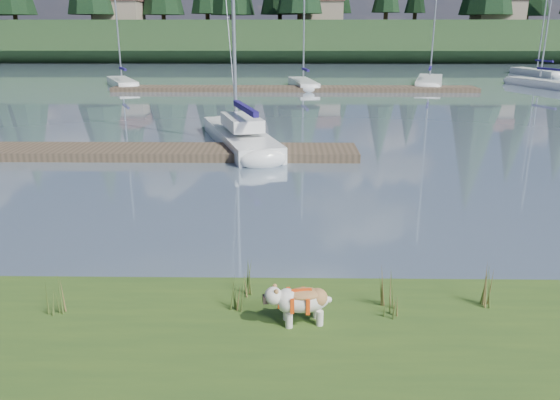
{
  "coord_description": "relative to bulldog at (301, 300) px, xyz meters",
  "views": [
    {
      "loc": [
        1.58,
        -9.78,
        4.33
      ],
      "look_at": [
        1.44,
        -0.5,
        1.4
      ],
      "focal_mm": 35.0,
      "sensor_mm": 36.0,
      "label": 1
    }
  ],
  "objects": [
    {
      "name": "ground",
      "position": [
        -1.77,
        32.93,
        -0.71
      ],
      "size": [
        200.0,
        200.0,
        0.0
      ],
      "primitive_type": "plane",
      "color": "slate",
      "rests_on": "ground"
    },
    {
      "name": "ridge",
      "position": [
        -1.77,
        75.93,
        1.79
      ],
      "size": [
        200.0,
        20.0,
        5.0
      ],
      "primitive_type": "cube",
      "color": "#1D3419",
      "rests_on": "ground"
    },
    {
      "name": "bulldog",
      "position": [
        0.0,
        0.0,
        0.0
      ],
      "size": [
        0.96,
        0.48,
        0.57
      ],
      "rotation": [
        0.0,
        0.0,
        3.3
      ],
      "color": "silver",
      "rests_on": "bank"
    },
    {
      "name": "sailboat_main",
      "position": [
        -2.24,
        14.52,
        -0.28
      ],
      "size": [
        3.95,
        8.29,
        11.84
      ],
      "rotation": [
        0.0,
        0.0,
        1.87
      ],
      "color": "white",
      "rests_on": "ground"
    },
    {
      "name": "dock_near",
      "position": [
        -5.77,
        11.93,
        -0.56
      ],
      "size": [
        16.0,
        2.0,
        0.3
      ],
      "primitive_type": "cube",
      "color": "#4C3D2C",
      "rests_on": "ground"
    },
    {
      "name": "dock_far",
      "position": [
        0.23,
        32.93,
        -0.56
      ],
      "size": [
        26.0,
        2.2,
        0.3
      ],
      "primitive_type": "cube",
      "color": "#4C3D2C",
      "rests_on": "ground"
    },
    {
      "name": "sailboat_bg_1",
      "position": [
        -13.29,
        36.31,
        -0.38
      ],
      "size": [
        4.35,
        7.14,
        10.85
      ],
      "rotation": [
        0.0,
        0.0,
        2.01
      ],
      "color": "white",
      "rests_on": "ground"
    },
    {
      "name": "sailboat_bg_2",
      "position": [
        0.84,
        35.72,
        -0.37
      ],
      "size": [
        2.37,
        7.16,
        10.67
      ],
      "rotation": [
        0.0,
        0.0,
        1.71
      ],
      "color": "white",
      "rests_on": "ground"
    },
    {
      "name": "sailboat_bg_3",
      "position": [
        11.17,
        37.94,
        -0.38
      ],
      "size": [
        4.23,
        9.47,
        13.54
      ],
      "rotation": [
        0.0,
        0.0,
        1.3
      ],
      "color": "white",
      "rests_on": "ground"
    },
    {
      "name": "sailboat_bg_4",
      "position": [
        18.77,
        36.33,
        -0.38
      ],
      "size": [
        3.39,
        6.74,
        9.99
      ],
      "rotation": [
        0.0,
        0.0,
        1.9
      ],
      "color": "white",
      "rests_on": "ground"
    },
    {
      "name": "sailboat_bg_5",
      "position": [
        23.32,
        47.28,
        -0.39
      ],
      "size": [
        2.78,
        7.62,
        10.74
      ],
      "rotation": [
        0.0,
        0.0,
        1.75
      ],
      "color": "white",
      "rests_on": "ground"
    },
    {
      "name": "weed_0",
      "position": [
        -0.79,
        0.81,
        -0.1
      ],
      "size": [
        0.17,
        0.14,
        0.6
      ],
      "color": "#475B23",
      "rests_on": "bank"
    },
    {
      "name": "weed_1",
      "position": [
        -0.93,
        0.37,
        -0.11
      ],
      "size": [
        0.17,
        0.14,
        0.59
      ],
      "color": "#475B23",
      "rests_on": "bank"
    },
    {
      "name": "weed_2",
      "position": [
        1.26,
        0.49,
        -0.05
      ],
      "size": [
        0.17,
        0.14,
        0.73
      ],
      "color": "#475B23",
      "rests_on": "bank"
    },
    {
      "name": "weed_3",
      "position": [
        -3.57,
        0.21,
        -0.08
      ],
      "size": [
        0.17,
        0.14,
        0.65
      ],
      "color": "#475B23",
      "rests_on": "bank"
    },
    {
      "name": "weed_4",
      "position": [
        1.29,
        0.19,
        -0.2
      ],
      "size": [
        0.17,
        0.14,
        0.37
      ],
      "color": "#475B23",
      "rests_on": "bank"
    },
    {
      "name": "weed_5",
      "position": [
        2.83,
        0.54,
        -0.06
      ],
      "size": [
        0.17,
        0.14,
        0.71
      ],
      "color": "#475B23",
      "rests_on": "bank"
    },
    {
      "name": "mud_lip",
      "position": [
        -1.77,
        1.33,
        -0.64
      ],
      "size": [
        60.0,
        0.5,
        0.14
      ],
      "primitive_type": "cube",
      "color": "#33281C",
      "rests_on": "ground"
    },
    {
      "name": "house_0",
      "position": [
        -23.77,
        72.93,
        6.61
      ],
      "size": [
        6.3,
        5.3,
        4.65
      ],
      "color": "gray",
      "rests_on": "ridge"
    },
    {
      "name": "house_1",
      "position": [
        4.23,
        73.93,
        6.61
      ],
      "size": [
        6.3,
        5.3,
        4.65
      ],
      "color": "gray",
      "rests_on": "ridge"
    },
    {
      "name": "house_2",
      "position": [
        28.23,
        71.93,
        6.61
      ],
      "size": [
        6.3,
        5.3,
        4.65
      ],
      "color": "gray",
      "rests_on": "ridge"
    }
  ]
}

